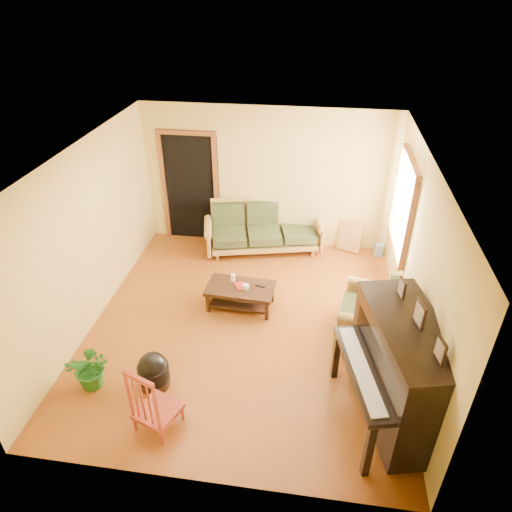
% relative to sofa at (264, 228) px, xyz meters
% --- Properties ---
extents(floor, '(5.00, 5.00, 0.00)m').
position_rel_sofa_xyz_m(floor, '(0.01, -2.19, -0.46)').
color(floor, '#652F0D').
rests_on(floor, ground).
extents(doorway, '(1.08, 0.16, 2.05)m').
position_rel_sofa_xyz_m(doorway, '(-1.44, 0.29, 0.57)').
color(doorway, black).
rests_on(doorway, floor).
extents(window, '(0.12, 1.36, 1.46)m').
position_rel_sofa_xyz_m(window, '(2.22, -0.89, 1.04)').
color(window, white).
rests_on(window, right_wall).
extents(sofa, '(2.28, 1.37, 0.91)m').
position_rel_sofa_xyz_m(sofa, '(0.00, 0.00, 0.00)').
color(sofa, olive).
rests_on(sofa, floor).
extents(coffee_table, '(1.07, 0.63, 0.38)m').
position_rel_sofa_xyz_m(coffee_table, '(-0.13, -1.77, -0.27)').
color(coffee_table, black).
rests_on(coffee_table, floor).
extents(armchair, '(1.03, 1.06, 0.92)m').
position_rel_sofa_xyz_m(armchair, '(1.75, -2.10, 0.00)').
color(armchair, olive).
rests_on(armchair, floor).
extents(piano, '(1.29, 1.78, 1.42)m').
position_rel_sofa_xyz_m(piano, '(1.99, -3.57, 0.25)').
color(piano, black).
rests_on(piano, floor).
extents(footstool, '(0.48, 0.48, 0.38)m').
position_rel_sofa_xyz_m(footstool, '(-0.94, -3.51, -0.27)').
color(footstool, black).
rests_on(footstool, floor).
extents(red_chair, '(0.59, 0.62, 0.95)m').
position_rel_sofa_xyz_m(red_chair, '(-0.68, -4.08, 0.02)').
color(red_chair, maroon).
rests_on(red_chair, floor).
extents(leaning_frame, '(0.45, 0.26, 0.59)m').
position_rel_sofa_xyz_m(leaning_frame, '(1.58, 0.19, -0.16)').
color(leaning_frame, '#BF8F3F').
rests_on(leaning_frame, floor).
extents(ceramic_crock, '(0.23, 0.23, 0.23)m').
position_rel_sofa_xyz_m(ceramic_crock, '(2.13, 0.11, -0.34)').
color(ceramic_crock, '#365EA2').
rests_on(ceramic_crock, floor).
extents(potted_plant, '(0.59, 0.52, 0.60)m').
position_rel_sofa_xyz_m(potted_plant, '(-1.70, -3.62, -0.16)').
color(potted_plant, '#1F611B').
rests_on(potted_plant, floor).
extents(book, '(0.25, 0.26, 0.02)m').
position_rel_sofa_xyz_m(book, '(-0.19, -1.81, -0.07)').
color(book, maroon).
rests_on(book, coffee_table).
extents(candle, '(0.07, 0.07, 0.12)m').
position_rel_sofa_xyz_m(candle, '(-0.27, -1.63, -0.02)').
color(candle, white).
rests_on(candle, coffee_table).
extents(glass_jar, '(0.12, 0.12, 0.07)m').
position_rel_sofa_xyz_m(glass_jar, '(-0.04, -1.80, -0.05)').
color(glass_jar, white).
rests_on(glass_jar, coffee_table).
extents(remote, '(0.17, 0.08, 0.02)m').
position_rel_sofa_xyz_m(remote, '(0.17, -1.71, -0.07)').
color(remote, black).
rests_on(remote, coffee_table).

